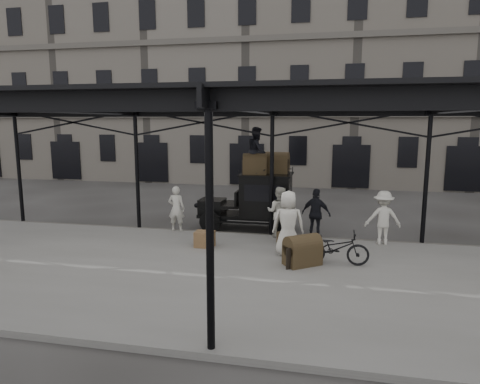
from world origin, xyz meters
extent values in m
plane|color=#383533|center=(0.00, 0.00, 0.00)|extent=(120.00, 120.00, 0.00)
cube|color=slate|center=(0.00, -2.00, 0.07)|extent=(28.00, 8.00, 0.15)
cylinder|color=black|center=(-10.00, 2.00, 2.15)|extent=(0.14, 0.14, 4.30)
cylinder|color=black|center=(0.00, 2.00, 2.15)|extent=(0.14, 0.14, 4.30)
cylinder|color=black|center=(0.00, -5.80, 2.15)|extent=(0.14, 0.14, 4.30)
cube|color=black|center=(0.00, 2.00, 4.48)|extent=(22.00, 0.10, 0.45)
cube|color=black|center=(0.00, -5.80, 4.48)|extent=(22.00, 0.10, 0.45)
cube|color=black|center=(0.00, -1.70, 4.65)|extent=(22.50, 9.00, 0.08)
cube|color=silver|center=(0.00, -1.70, 4.72)|extent=(18.00, 7.00, 0.04)
cube|color=slate|center=(0.00, 18.00, 7.00)|extent=(64.00, 8.00, 14.00)
cylinder|color=black|center=(-2.34, 2.37, 0.40)|extent=(0.80, 0.10, 0.80)
cylinder|color=black|center=(-2.34, 3.81, 0.40)|extent=(0.80, 0.10, 0.80)
cylinder|color=black|center=(0.26, 2.37, 0.40)|extent=(0.80, 0.10, 0.80)
cylinder|color=black|center=(0.26, 3.81, 0.40)|extent=(0.80, 0.10, 0.80)
cube|color=black|center=(-1.09, 3.09, 0.55)|extent=(3.60, 1.25, 0.12)
cube|color=black|center=(-2.44, 3.09, 0.85)|extent=(0.90, 1.00, 0.55)
cube|color=black|center=(-2.91, 3.09, 0.85)|extent=(0.06, 0.70, 0.55)
cube|color=black|center=(-1.64, 3.09, 0.95)|extent=(0.70, 1.30, 0.10)
cube|color=black|center=(-0.34, 3.09, 1.35)|extent=(1.80, 1.45, 1.55)
cube|color=black|center=(-0.34, 2.36, 1.55)|extent=(1.40, 0.02, 0.60)
cube|color=black|center=(-0.34, 3.09, 2.15)|extent=(1.90, 1.55, 0.06)
imported|color=beige|center=(-3.43, 1.80, 0.98)|extent=(0.62, 0.42, 1.65)
imported|color=beige|center=(0.29, 1.80, 1.02)|extent=(0.91, 0.75, 1.74)
imported|color=beige|center=(0.80, -0.16, 1.12)|extent=(1.01, 0.71, 1.93)
imported|color=black|center=(1.55, 1.80, 1.01)|extent=(1.09, 0.72, 1.72)
imported|color=beige|center=(3.69, 1.56, 1.03)|extent=(1.18, 0.75, 1.75)
imported|color=black|center=(2.19, -0.77, 0.62)|extent=(1.82, 0.67, 0.95)
imported|color=black|center=(-0.69, 2.99, 3.04)|extent=(0.73, 0.90, 1.71)
cube|color=olive|center=(-1.87, 0.09, 0.40)|extent=(0.61, 0.46, 0.50)
cube|color=#40341E|center=(0.61, 1.37, 0.38)|extent=(0.19, 0.61, 0.45)
cube|color=#40341E|center=(0.61, 1.02, 0.35)|extent=(0.57, 0.48, 0.40)
camera|label=1|loc=(1.94, -12.54, 4.11)|focal=32.00mm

